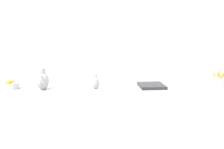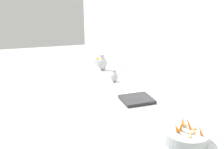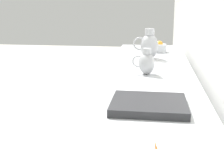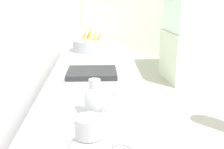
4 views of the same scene
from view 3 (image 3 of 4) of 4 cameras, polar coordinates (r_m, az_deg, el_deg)
orange_bowl at (r=3.05m, az=8.15°, el=5.02°), size 0.18×0.18×0.11m
metal_pitcher_tall at (r=2.67m, az=6.80°, el=5.35°), size 0.21×0.15×0.25m
metal_pitcher_short at (r=2.07m, az=6.31°, el=2.16°), size 0.15×0.10×0.18m
counter_sink_basin at (r=1.43m, az=6.76°, el=-5.47°), size 0.34×0.30×0.04m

